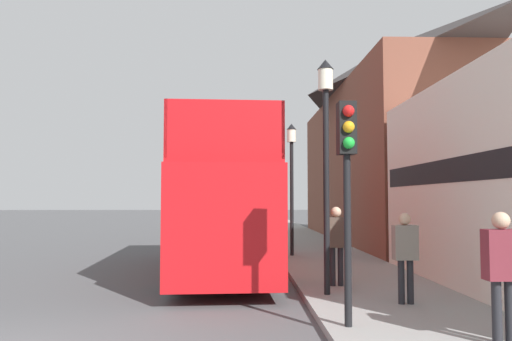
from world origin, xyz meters
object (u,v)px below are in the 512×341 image
object	(u,v)px
pedestrian_nearest	(502,264)
traffic_signal	(347,161)
lamp_post_second	(292,164)
pedestrian_second	(405,249)
pedestrian_third	(336,238)
parked_car_ahead_of_bus	(245,233)
tour_bus	(222,208)
lamp_post_nearest	(326,132)

from	to	relation	value
pedestrian_nearest	traffic_signal	xyz separation A→B (m)	(-1.93, 1.05, 1.52)
pedestrian_nearest	lamp_post_second	xyz separation A→B (m)	(-1.79, 11.03, 2.16)
pedestrian_second	pedestrian_third	world-z (taller)	pedestrian_third
parked_car_ahead_of_bus	pedestrian_nearest	bearing A→B (deg)	-73.76
pedestrian_third	lamp_post_second	xyz separation A→B (m)	(-0.40, 6.26, 2.17)
parked_car_ahead_of_bus	pedestrian_second	bearing A→B (deg)	-72.90
traffic_signal	lamp_post_second	distance (m)	10.00
traffic_signal	tour_bus	bearing A→B (deg)	108.11
lamp_post_second	lamp_post_nearest	bearing A→B (deg)	-90.08
pedestrian_second	lamp_post_nearest	xyz separation A→B (m)	(-1.35, 1.01, 2.40)
tour_bus	parked_car_ahead_of_bus	world-z (taller)	tour_bus
tour_bus	lamp_post_second	xyz separation A→B (m)	(2.39, 3.08, 1.53)
pedestrian_nearest	lamp_post_nearest	world-z (taller)	lamp_post_nearest
tour_bus	pedestrian_second	distance (m)	6.46
lamp_post_nearest	lamp_post_second	distance (m)	7.30
parked_car_ahead_of_bus	traffic_signal	xyz separation A→B (m)	(1.52, -13.58, 2.09)
pedestrian_nearest	traffic_signal	world-z (taller)	traffic_signal
parked_car_ahead_of_bus	pedestrian_third	distance (m)	10.08
tour_bus	pedestrian_third	world-z (taller)	tour_bus
lamp_post_nearest	lamp_post_second	bearing A→B (deg)	89.92
pedestrian_nearest	pedestrian_third	distance (m)	4.97
lamp_post_nearest	parked_car_ahead_of_bus	bearing A→B (deg)	98.57
pedestrian_second	lamp_post_nearest	world-z (taller)	lamp_post_nearest
traffic_signal	lamp_post_nearest	size ratio (longest dim) A/B	0.71
tour_bus	pedestrian_third	xyz separation A→B (m)	(2.79, -3.18, -0.64)
pedestrian_third	pedestrian_nearest	bearing A→B (deg)	-73.67
pedestrian_nearest	lamp_post_nearest	bearing A→B (deg)	115.79
tour_bus	pedestrian_third	size ratio (longest dim) A/B	5.28
pedestrian_nearest	pedestrian_second	size ratio (longest dim) A/B	1.06
lamp_post_second	parked_car_ahead_of_bus	bearing A→B (deg)	114.69
tour_bus	parked_car_ahead_of_bus	bearing A→B (deg)	80.90
parked_car_ahead_of_bus	lamp_post_nearest	distance (m)	11.40
tour_bus	pedestrian_second	world-z (taller)	tour_bus
parked_car_ahead_of_bus	traffic_signal	bearing A→B (deg)	-80.64
tour_bus	pedestrian_second	size ratio (longest dim) A/B	5.56
tour_bus	parked_car_ahead_of_bus	distance (m)	6.82
traffic_signal	pedestrian_third	bearing A→B (deg)	81.87
parked_car_ahead_of_bus	lamp_post_second	xyz separation A→B (m)	(1.65, -3.59, 2.73)
lamp_post_nearest	pedestrian_third	bearing A→B (deg)	68.72
lamp_post_second	pedestrian_second	bearing A→B (deg)	-80.83
lamp_post_second	tour_bus	bearing A→B (deg)	-127.89
pedestrian_nearest	traffic_signal	size ratio (longest dim) A/B	0.51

